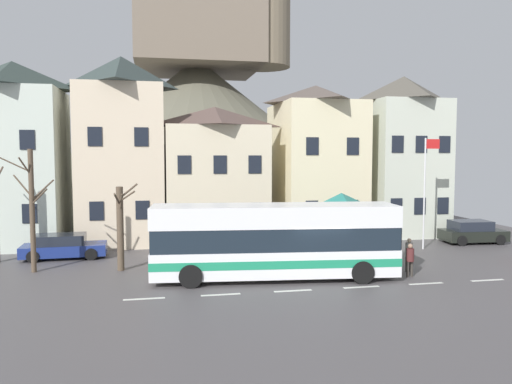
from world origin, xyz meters
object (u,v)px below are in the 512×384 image
pedestrian_02 (410,257)px  public_bench (347,241)px  hilltop_castle (198,129)px  parked_car_00 (472,232)px  flagpole (426,185)px  townhouse_03 (315,161)px  parked_car_01 (341,238)px  townhouse_00 (15,154)px  bare_tree_00 (120,226)px  transit_bus (275,242)px  bus_shelter (341,204)px  bare_tree_01 (32,208)px  townhouse_04 (402,156)px  townhouse_01 (122,150)px  pedestrian_00 (332,249)px  parked_car_02 (63,247)px  townhouse_02 (215,174)px  pedestrian_01 (409,252)px

pedestrian_02 → public_bench: 7.15m
hilltop_castle → parked_car_00: (15.38, -24.00, -7.59)m
flagpole → townhouse_03: bearing=125.4°
parked_car_00 → parked_car_01: 8.87m
townhouse_00 → bare_tree_00: 11.16m
transit_bus → public_bench: size_ratio=7.04×
bus_shelter → bare_tree_01: 15.63m
townhouse_04 → flagpole: bearing=-103.8°
townhouse_03 → public_bench: (0.20, -5.62, -4.72)m
townhouse_01 → flagpole: townhouse_01 is taller
flagpole → townhouse_00: bearing=166.1°
townhouse_00 → public_bench: townhouse_00 is taller
pedestrian_00 → bare_tree_00: size_ratio=0.37×
bare_tree_00 → public_bench: bearing=14.1°
townhouse_01 → bare_tree_00: townhouse_01 is taller
townhouse_01 → parked_car_02: bearing=-119.1°
townhouse_03 → parked_car_01: 7.13m
townhouse_00 → hilltop_castle: (12.76, 19.36, 2.67)m
townhouse_02 → flagpole: townhouse_02 is taller
townhouse_02 → parked_car_02: townhouse_02 is taller
pedestrian_00 → public_bench: (2.39, 4.02, -0.34)m
townhouse_01 → pedestrian_02: townhouse_01 is taller
hilltop_castle → parked_car_02: bearing=-111.2°
transit_bus → pedestrian_00: 4.32m
townhouse_01 → public_bench: bearing=-22.7°
parked_car_01 → pedestrian_02: pedestrian_02 is taller
hilltop_castle → townhouse_01: bearing=-108.9°
pedestrian_00 → public_bench: size_ratio=0.98×
pedestrian_00 → bare_tree_01: 14.77m
parked_car_00 → pedestrian_02: pedestrian_02 is taller
townhouse_04 → bus_shelter: 10.36m
townhouse_00 → parked_car_00: bearing=-9.4°
townhouse_01 → townhouse_02: townhouse_01 is taller
townhouse_01 → bus_shelter: bearing=-33.5°
townhouse_03 → hilltop_castle: (-6.62, 18.71, 3.09)m
pedestrian_00 → bare_tree_01: bare_tree_01 is taller
townhouse_02 → parked_car_01: (7.03, -4.64, -3.69)m
townhouse_00 → townhouse_04: 25.46m
townhouse_01 → pedestrian_00: (10.86, -9.56, -5.13)m
pedestrian_00 → public_bench: pedestrian_00 is taller
townhouse_04 → bare_tree_00: size_ratio=2.62×
bare_tree_00 → pedestrian_01: bearing=-12.3°
townhouse_00 → hilltop_castle: bearing=56.6°
bus_shelter → pedestrian_02: 5.39m
transit_bus → parked_car_02: transit_bus is taller
townhouse_04 → townhouse_00: bearing=179.3°
townhouse_01 → bare_tree_01: bearing=-113.9°
parked_car_02 → pedestrian_00: pedestrian_00 is taller
townhouse_02 → townhouse_04: townhouse_04 is taller
pedestrian_00 → bare_tree_00: 10.58m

